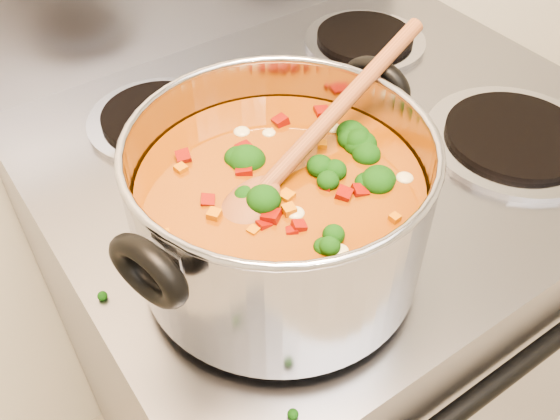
{
  "coord_description": "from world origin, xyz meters",
  "views": [
    {
      "loc": [
        -0.48,
        0.65,
        1.44
      ],
      "look_at": [
        -0.24,
        1.01,
        1.01
      ],
      "focal_mm": 40.0,
      "sensor_mm": 36.0,
      "label": 1
    }
  ],
  "objects": [
    {
      "name": "electric_range",
      "position": [
        -0.04,
        1.16,
        0.47
      ],
      "size": [
        0.77,
        0.7,
        1.08
      ],
      "color": "gray",
      "rests_on": "ground"
    },
    {
      "name": "cooktop_crumbs",
      "position": [
        -0.16,
        1.08,
        0.92
      ],
      "size": [
        0.3,
        0.34,
        0.01
      ],
      "color": "black",
      "rests_on": "electric_range"
    },
    {
      "name": "stockpot",
      "position": [
        -0.24,
        1.01,
        1.01
      ],
      "size": [
        0.35,
        0.29,
        0.17
      ],
      "rotation": [
        0.0,
        0.0,
        0.29
      ],
      "color": "#9F9EA6",
      "rests_on": "electric_range"
    },
    {
      "name": "wooden_spoon",
      "position": [
        -0.22,
        1.01,
        1.07
      ],
      "size": [
        0.3,
        0.11,
        0.1
      ],
      "rotation": [
        0.0,
        0.0,
        0.25
      ],
      "color": "brown",
      "rests_on": "stockpot"
    }
  ]
}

